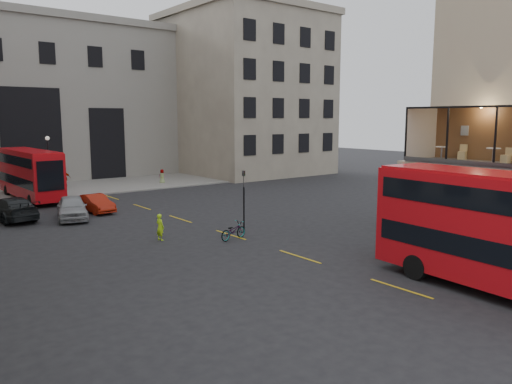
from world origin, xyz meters
TOP-DOWN VIEW (x-y plane):
  - ground at (0.00, 0.00)m, footprint 140.00×140.00m
  - host_frontage at (6.50, 0.00)m, footprint 3.00×11.00m
  - cafe_floor at (6.50, 0.00)m, footprint 3.00×10.00m
  - gateway at (-5.00, 47.99)m, footprint 35.00×10.60m
  - building_right at (20.00, 39.97)m, footprint 16.60×18.60m
  - pavement_far at (-6.00, 38.00)m, footprint 40.00×12.00m
  - traffic_light_near at (-1.00, 12.00)m, footprint 0.16×0.20m
  - street_lamp_b at (-6.00, 34.00)m, footprint 0.36×0.36m
  - bus_far at (-7.81, 33.22)m, footprint 2.79×10.70m
  - car_a at (-7.82, 22.61)m, footprint 3.14×5.09m
  - car_b at (-5.61, 24.13)m, footprint 1.69×4.08m
  - car_c at (-11.17, 24.82)m, footprint 2.80×5.67m
  - bicycle at (-2.49, 11.04)m, footprint 2.02×1.03m
  - cyclist at (-5.88, 13.44)m, footprint 0.48×0.62m
  - pedestrian_b at (-6.63, 30.27)m, footprint 1.31×1.13m
  - pedestrian_c at (-3.35, 38.46)m, footprint 1.18×0.55m
  - pedestrian_d at (5.83, 35.55)m, footprint 0.90×0.86m
  - cafe_table_mid at (5.77, 0.43)m, footprint 0.67×0.67m
  - cafe_table_far at (5.71, 3.21)m, footprint 0.63×0.63m
  - cafe_chair_c at (7.24, 0.47)m, footprint 0.47×0.47m
  - cafe_chair_d at (7.65, 3.10)m, footprint 0.51×0.51m

SIDE VIEW (x-z plane):
  - ground at x=0.00m, z-range 0.00..0.00m
  - pavement_far at x=-6.00m, z-range 0.00..0.12m
  - bicycle at x=-2.49m, z-range 0.00..1.01m
  - car_b at x=-5.61m, z-range 0.00..1.31m
  - cyclist at x=-5.88m, z-range 0.00..1.53m
  - pedestrian_d at x=5.83m, z-range 0.00..1.55m
  - car_c at x=-11.17m, z-range 0.00..1.58m
  - car_a at x=-7.82m, z-range 0.00..1.62m
  - pedestrian_b at x=-6.63m, z-range 0.00..1.76m
  - pedestrian_c at x=-3.35m, z-range 0.00..1.96m
  - host_frontage at x=6.50m, z-range 0.00..4.50m
  - bus_far at x=-7.81m, z-range 0.26..4.50m
  - street_lamp_b at x=-6.00m, z-range -0.27..5.06m
  - traffic_light_near at x=-1.00m, z-range 0.52..4.32m
  - cafe_floor at x=6.50m, z-range 4.50..4.60m
  - cafe_chair_c at x=7.24m, z-range 4.44..5.24m
  - cafe_chair_d at x=7.65m, z-range 4.43..5.28m
  - cafe_table_far at x=5.71m, z-range 4.73..5.52m
  - cafe_table_mid at x=5.77m, z-range 4.74..5.58m
  - gateway at x=-5.00m, z-range 0.39..18.39m
  - building_right at x=20.00m, z-range 0.39..20.39m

